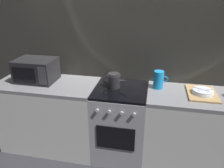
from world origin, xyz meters
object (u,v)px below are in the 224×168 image
at_px(stove_unit, 120,123).
at_px(dish_pile, 202,93).
at_px(kettle, 114,81).
at_px(pitcher, 159,80).
at_px(microwave, 36,70).

relative_size(stove_unit, dish_pile, 2.25).
bearing_deg(kettle, pitcher, 9.02).
height_order(stove_unit, microwave, microwave).
height_order(kettle, dish_pile, kettle).
bearing_deg(dish_pile, microwave, 179.63).
bearing_deg(stove_unit, pitcher, 14.76).
distance_m(kettle, dish_pile, 0.95).
height_order(stove_unit, dish_pile, dish_pile).
relative_size(microwave, dish_pile, 1.15).
xyz_separation_m(kettle, pitcher, (0.49, 0.08, 0.02)).
height_order(kettle, pitcher, pitcher).
bearing_deg(microwave, kettle, -0.51).
height_order(microwave, dish_pile, microwave).
xyz_separation_m(stove_unit, microwave, (-1.03, 0.04, 0.59)).
distance_m(stove_unit, kettle, 0.54).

